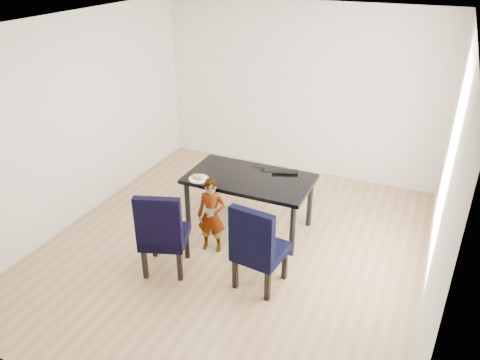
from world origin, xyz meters
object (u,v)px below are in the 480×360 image
at_px(chair_left, 164,230).
at_px(laptop, 285,170).
at_px(plate, 199,179).
at_px(child, 212,216).
at_px(chair_right, 261,244).
at_px(dining_table, 249,203).

bearing_deg(chair_left, laptop, 41.22).
relative_size(plate, laptop, 0.75).
height_order(child, plate, child).
distance_m(chair_right, laptop, 1.41).
bearing_deg(child, chair_right, -35.66).
xyz_separation_m(chair_right, laptop, (-0.21, 1.37, 0.24)).
height_order(dining_table, plate, plate).
distance_m(plate, laptop, 1.14).
height_order(chair_left, child, chair_left).
relative_size(dining_table, laptop, 4.72).
relative_size(child, plate, 3.80).
bearing_deg(chair_left, dining_table, 47.07).
bearing_deg(chair_left, chair_right, -9.50).
relative_size(dining_table, plate, 6.28).
height_order(chair_right, laptop, chair_right).
xyz_separation_m(dining_table, chair_right, (0.57, -1.02, 0.15)).
xyz_separation_m(chair_left, chair_right, (1.11, 0.18, -0.00)).
relative_size(chair_left, chair_right, 1.00).
bearing_deg(child, dining_table, 60.81).
bearing_deg(laptop, child, 39.30).
relative_size(chair_right, laptop, 3.10).
bearing_deg(chair_right, chair_left, -164.01).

